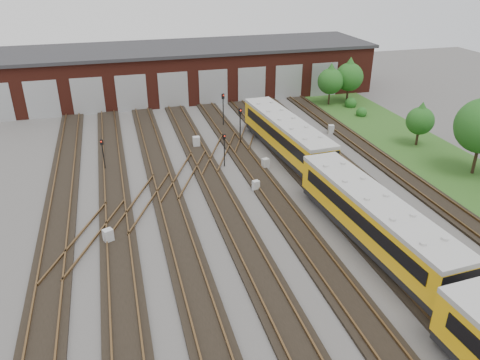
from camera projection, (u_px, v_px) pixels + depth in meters
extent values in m
plane|color=#484643|center=(287.00, 262.00, 29.02)|extent=(120.00, 120.00, 0.00)
cube|color=black|center=(48.00, 302.00, 25.59)|extent=(2.40, 70.00, 0.18)
cube|color=brown|center=(33.00, 302.00, 25.34)|extent=(0.10, 70.00, 0.15)
cube|color=brown|center=(61.00, 297.00, 25.69)|extent=(0.10, 70.00, 0.15)
cube|color=black|center=(122.00, 289.00, 26.56)|extent=(2.40, 70.00, 0.18)
cube|color=brown|center=(109.00, 289.00, 26.31)|extent=(0.10, 70.00, 0.15)
cube|color=brown|center=(135.00, 285.00, 26.66)|extent=(0.10, 70.00, 0.15)
cube|color=black|center=(192.00, 278.00, 27.53)|extent=(2.40, 70.00, 0.18)
cube|color=brown|center=(180.00, 277.00, 27.28)|extent=(0.10, 70.00, 0.15)
cube|color=brown|center=(204.00, 273.00, 27.63)|extent=(0.10, 70.00, 0.15)
cube|color=black|center=(257.00, 267.00, 28.49)|extent=(2.40, 70.00, 0.18)
cube|color=brown|center=(245.00, 266.00, 28.25)|extent=(0.10, 70.00, 0.15)
cube|color=brown|center=(268.00, 262.00, 28.60)|extent=(0.10, 70.00, 0.15)
cube|color=black|center=(317.00, 256.00, 29.46)|extent=(2.40, 70.00, 0.18)
cube|color=brown|center=(307.00, 256.00, 29.22)|extent=(0.10, 70.00, 0.15)
cube|color=brown|center=(328.00, 252.00, 29.56)|extent=(0.10, 70.00, 0.15)
cube|color=black|center=(374.00, 247.00, 30.43)|extent=(2.40, 70.00, 0.18)
cube|color=brown|center=(364.00, 246.00, 30.18)|extent=(0.10, 70.00, 0.15)
cube|color=brown|center=(384.00, 243.00, 30.53)|extent=(0.10, 70.00, 0.15)
cube|color=black|center=(427.00, 237.00, 31.40)|extent=(2.40, 70.00, 0.18)
cube|color=brown|center=(418.00, 237.00, 31.15)|extent=(0.10, 70.00, 0.15)
cube|color=brown|center=(436.00, 234.00, 31.50)|extent=(0.10, 70.00, 0.15)
cube|color=black|center=(477.00, 229.00, 32.37)|extent=(2.40, 70.00, 0.18)
cube|color=brown|center=(469.00, 228.00, 32.12)|extent=(0.10, 70.00, 0.15)
cube|color=brown|center=(142.00, 201.00, 35.63)|extent=(5.40, 9.62, 0.15)
cube|color=brown|center=(185.00, 174.00, 40.06)|extent=(5.40, 9.62, 0.15)
cube|color=brown|center=(220.00, 152.00, 44.49)|extent=(5.40, 9.62, 0.15)
cube|color=brown|center=(87.00, 237.00, 31.19)|extent=(5.40, 9.62, 0.15)
cube|color=brown|center=(248.00, 134.00, 48.92)|extent=(5.40, 9.62, 0.15)
cube|color=#511D14|center=(181.00, 72.00, 62.33)|extent=(50.00, 12.00, 6.00)
cube|color=#2D2C2F|center=(180.00, 48.00, 60.95)|extent=(51.00, 12.50, 0.40)
cube|color=#9EA0A3|center=(42.00, 100.00, 53.36)|extent=(3.60, 0.12, 4.40)
cube|color=#9EA0A3|center=(88.00, 96.00, 54.57)|extent=(3.60, 0.12, 4.40)
cube|color=#9EA0A3|center=(132.00, 93.00, 55.78)|extent=(3.60, 0.12, 4.40)
cube|color=#9EA0A3|center=(173.00, 90.00, 56.99)|extent=(3.60, 0.12, 4.40)
cube|color=#9EA0A3|center=(213.00, 87.00, 58.20)|extent=(3.60, 0.12, 4.40)
cube|color=#9EA0A3|center=(252.00, 85.00, 59.41)|extent=(3.60, 0.12, 4.40)
cube|color=#9EA0A3|center=(289.00, 82.00, 60.62)|extent=(3.60, 0.12, 4.40)
cube|color=#9EA0A3|center=(324.00, 80.00, 61.83)|extent=(3.60, 0.12, 4.40)
cube|color=#1F4818|center=(445.00, 165.00, 42.26)|extent=(8.00, 55.00, 0.05)
cube|color=black|center=(371.00, 236.00, 30.59)|extent=(3.27, 15.24, 0.61)
cube|color=#E0B90C|center=(374.00, 217.00, 29.97)|extent=(3.58, 15.26, 2.22)
cube|color=#B0AFAB|center=(376.00, 200.00, 29.42)|extent=(3.68, 15.27, 0.30)
cube|color=black|center=(356.00, 217.00, 29.46)|extent=(0.90, 13.29, 0.86)
cube|color=black|center=(392.00, 210.00, 30.25)|extent=(0.90, 13.29, 0.86)
cube|color=black|center=(285.00, 148.00, 44.44)|extent=(3.27, 15.24, 0.61)
cube|color=#E0B90C|center=(286.00, 134.00, 43.82)|extent=(3.58, 15.26, 2.22)
cube|color=#B0AFAB|center=(286.00, 121.00, 43.27)|extent=(3.68, 15.27, 0.30)
cube|color=black|center=(273.00, 133.00, 43.32)|extent=(0.90, 13.29, 0.86)
cube|color=black|center=(299.00, 129.00, 44.11)|extent=(0.90, 13.29, 0.86)
cylinder|color=black|center=(104.00, 158.00, 40.84)|extent=(0.09, 0.09, 2.40)
cube|color=black|center=(102.00, 142.00, 40.21)|extent=(0.27, 0.21, 0.47)
sphere|color=red|center=(101.00, 142.00, 40.09)|extent=(0.11, 0.11, 0.11)
cylinder|color=black|center=(224.00, 153.00, 41.52)|extent=(0.09, 0.09, 2.59)
cube|color=black|center=(224.00, 137.00, 40.85)|extent=(0.26, 0.20, 0.47)
sphere|color=red|center=(224.00, 136.00, 40.72)|extent=(0.11, 0.11, 0.11)
cylinder|color=black|center=(223.00, 113.00, 51.07)|extent=(0.11, 0.11, 3.13)
cube|color=black|center=(223.00, 96.00, 50.26)|extent=(0.32, 0.25, 0.56)
sphere|color=red|center=(223.00, 96.00, 50.12)|extent=(0.13, 0.13, 0.13)
cylinder|color=black|center=(240.00, 129.00, 46.65)|extent=(0.11, 0.11, 3.02)
cube|color=black|center=(240.00, 111.00, 45.86)|extent=(0.32, 0.23, 0.57)
sphere|color=red|center=(240.00, 110.00, 45.71)|extent=(0.14, 0.14, 0.14)
cube|color=#B7BABD|center=(108.00, 236.00, 30.79)|extent=(0.75, 0.70, 1.01)
cube|color=#B7BABD|center=(196.00, 142.00, 45.95)|extent=(0.68, 0.57, 1.11)
cube|color=#B7BABD|center=(256.00, 186.00, 37.61)|extent=(0.60, 0.53, 0.87)
cube|color=#B7BABD|center=(265.00, 164.00, 41.45)|extent=(0.67, 0.60, 0.95)
cube|color=#B7BABD|center=(331.00, 129.00, 49.50)|extent=(0.65, 0.58, 0.94)
cylinder|color=black|center=(329.00, 98.00, 58.77)|extent=(0.21, 0.21, 1.63)
sphere|color=#194C15|center=(330.00, 81.00, 57.82)|extent=(3.17, 3.17, 3.17)
cone|color=#194C15|center=(331.00, 72.00, 57.32)|extent=(2.72, 2.72, 2.27)
cylinder|color=black|center=(347.00, 96.00, 59.59)|extent=(0.28, 0.28, 1.80)
sphere|color=#194C15|center=(349.00, 77.00, 58.54)|extent=(3.50, 3.50, 3.50)
cone|color=#194C15|center=(350.00, 67.00, 57.99)|extent=(3.00, 3.00, 2.50)
cylinder|color=black|center=(475.00, 161.00, 40.20)|extent=(0.28, 0.28, 2.38)
cylinder|color=black|center=(417.00, 139.00, 46.41)|extent=(0.24, 0.24, 1.39)
sphere|color=#194C15|center=(420.00, 121.00, 45.60)|extent=(2.70, 2.70, 2.70)
cone|color=#194C15|center=(422.00, 111.00, 45.17)|extent=(2.31, 2.31, 1.93)
sphere|color=#194C15|center=(362.00, 111.00, 54.73)|extent=(1.25, 1.25, 1.25)
sphere|color=#194C15|center=(351.00, 102.00, 57.88)|extent=(1.44, 1.44, 1.44)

